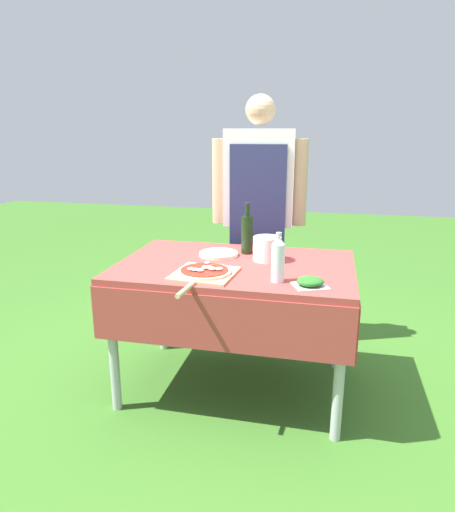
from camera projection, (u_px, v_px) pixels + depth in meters
ground_plane at (235, 385)px, 2.71m from camera, size 12.00×12.00×0.00m
prep_table at (235, 280)px, 2.53m from camera, size 1.30×0.86×0.76m
person_cook at (259, 202)px, 3.06m from camera, size 0.63×0.23×1.69m
pizza_on_peel at (204, 273)px, 2.30m from camera, size 0.33×0.51×0.05m
oil_bottle at (247, 233)px, 2.68m from camera, size 0.07×0.07×0.30m
water_bottle at (278, 259)px, 2.18m from camera, size 0.07×0.07×0.24m
herb_container at (310, 282)px, 2.14m from camera, size 0.19×0.18×0.04m
mixing_tub at (267, 249)px, 2.55m from camera, size 0.16×0.16×0.14m
plate_stack at (219, 254)px, 2.66m from camera, size 0.23×0.23×0.02m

